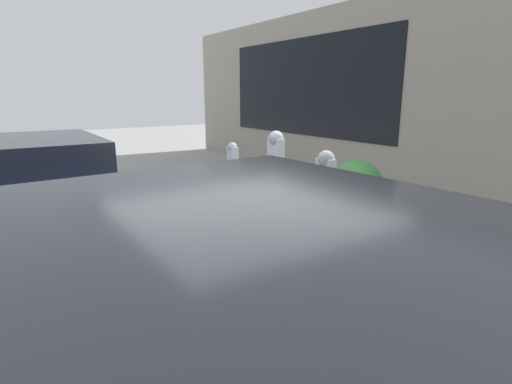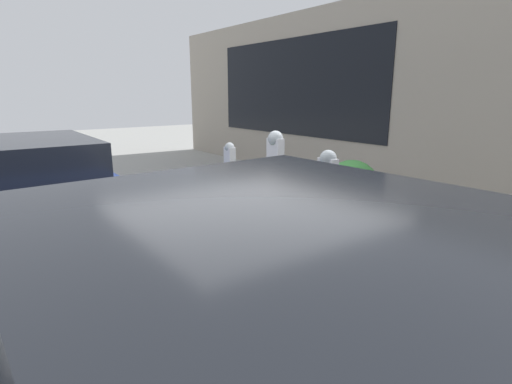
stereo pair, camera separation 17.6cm
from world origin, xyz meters
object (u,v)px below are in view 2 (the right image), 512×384
trash_bin (392,236)px  parked_car_middle (26,188)px  planter_box (350,209)px  parking_meter_nearest (326,199)px  parking_meter_middle (230,183)px  parking_meter_second (275,178)px

trash_bin → parked_car_middle: bearing=37.4°
trash_bin → planter_box: bearing=-32.5°
parking_meter_nearest → parking_meter_middle: size_ratio=1.07×
parking_meter_nearest → parking_meter_second: (0.82, -0.06, 0.06)m
parking_meter_second → planter_box: bearing=-83.3°
parking_meter_middle → planter_box: size_ratio=0.83×
parking_meter_second → parked_car_middle: 3.39m
parking_meter_nearest → planter_box: size_ratio=0.89×
parking_meter_second → trash_bin: 1.36m
trash_bin → parking_meter_second: bearing=36.1°
parking_meter_middle → trash_bin: (-1.86, -0.77, -0.33)m
parking_meter_nearest → parked_car_middle: size_ratio=0.36×
parking_meter_middle → parking_meter_nearest: bearing=179.1°
parking_meter_middle → parked_car_middle: (1.81, 2.04, -0.12)m
parking_meter_second → parking_meter_middle: 0.88m
parked_car_middle → trash_bin: 4.64m
parking_meter_nearest → parking_meter_second: parking_meter_second is taller
trash_bin → parking_meter_middle: bearing=22.5°
parking_meter_second → planter_box: 1.65m
parked_car_middle → trash_bin: bearing=-141.5°
parking_meter_nearest → planter_box: (0.99, -1.55, -0.61)m
parking_meter_nearest → parked_car_middle: (3.48, 2.02, -0.27)m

